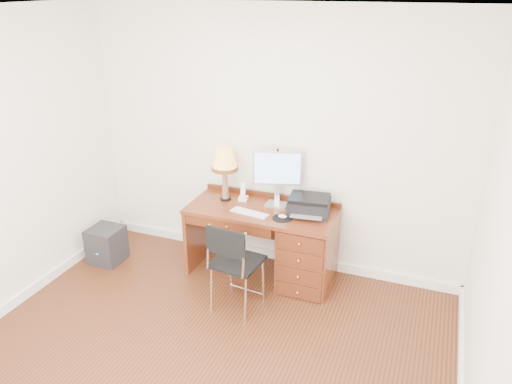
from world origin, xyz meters
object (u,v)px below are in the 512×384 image
at_px(leg_lamp, 225,163).
at_px(chair, 234,259).
at_px(equipment_box, 107,245).
at_px(monitor, 278,171).
at_px(desk, 291,244).
at_px(phone, 243,195).
at_px(printer, 309,205).

bearing_deg(leg_lamp, chair, -60.88).
bearing_deg(equipment_box, leg_lamp, 20.52).
bearing_deg(equipment_box, monitor, 17.49).
bearing_deg(leg_lamp, monitor, 9.68).
relative_size(desk, leg_lamp, 2.69).
bearing_deg(leg_lamp, phone, 16.12).
xyz_separation_m(desk, equipment_box, (-2.00, -0.37, -0.22)).
bearing_deg(leg_lamp, printer, -0.43).
bearing_deg(desk, leg_lamp, 173.82).
height_order(phone, chair, phone).
xyz_separation_m(monitor, phone, (-0.36, -0.04, -0.30)).
relative_size(monitor, phone, 2.95).
bearing_deg(equipment_box, desk, 11.02).
bearing_deg(chair, equipment_box, 175.29).
height_order(printer, equipment_box, printer).
height_order(monitor, phone, monitor).
distance_m(leg_lamp, equipment_box, 1.64).
distance_m(monitor, phone, 0.48).
distance_m(monitor, leg_lamp, 0.56).
relative_size(printer, equipment_box, 1.11).
relative_size(leg_lamp, phone, 2.89).
bearing_deg(phone, leg_lamp, -172.52).
bearing_deg(desk, phone, 166.95).
distance_m(monitor, chair, 1.03).
height_order(desk, printer, printer).
xyz_separation_m(chair, equipment_box, (-1.67, 0.31, -0.35)).
xyz_separation_m(monitor, equipment_box, (-1.79, -0.54, -0.91)).
relative_size(desk, printer, 3.44).
bearing_deg(chair, monitor, 87.73).
height_order(printer, leg_lamp, leg_lamp).
bearing_deg(chair, phone, 112.50).
height_order(desk, equipment_box, desk).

